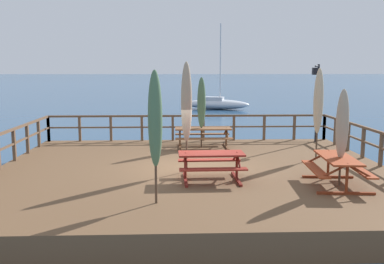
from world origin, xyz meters
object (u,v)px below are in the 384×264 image
picnic_table_front_right (203,133)px  picnic_table_back_right (337,165)px  patio_umbrella_tall_back_left (318,101)px  sailboat_distant (217,104)px  patio_umbrella_short_mid (201,103)px  lamp_post_hooked (316,91)px  patio_umbrella_tall_back_right (187,102)px  picnic_table_front_left (211,160)px  patio_umbrella_tall_front (155,120)px  patio_umbrella_short_back (342,125)px

picnic_table_front_right → picnic_table_back_right: (3.12, -5.47, -0.01)m
patio_umbrella_tall_back_left → sailboat_distant: size_ratio=0.40×
patio_umbrella_short_mid → lamp_post_hooked: size_ratio=0.85×
patio_umbrella_tall_back_left → patio_umbrella_tall_back_right: 4.72m
patio_umbrella_tall_back_right → picnic_table_front_left: bearing=-57.6°
picnic_table_front_left → picnic_table_front_right: same height
picnic_table_back_right → patio_umbrella_tall_back_right: (-3.86, 1.66, 1.49)m
sailboat_distant → lamp_post_hooked: bearing=-84.8°
picnic_table_back_right → patio_umbrella_tall_back_right: 4.46m
patio_umbrella_tall_front → patio_umbrella_tall_back_left: (5.19, 4.54, 0.03)m
picnic_table_back_right → patio_umbrella_tall_front: size_ratio=0.68×
patio_umbrella_tall_back_left → patio_umbrella_tall_back_right: patio_umbrella_tall_back_right is taller
sailboat_distant → patio_umbrella_tall_front: bearing=-98.2°
patio_umbrella_short_mid → sailboat_distant: (2.78, 22.42, -1.86)m
picnic_table_front_left → sailboat_distant: (2.81, 27.24, -0.69)m
patio_umbrella_tall_back_right → lamp_post_hooked: size_ratio=1.01×
picnic_table_back_right → lamp_post_hooked: lamp_post_hooked is taller
patio_umbrella_short_mid → patio_umbrella_short_back: (3.25, -5.50, -0.12)m
patio_umbrella_short_back → patio_umbrella_short_mid: bearing=120.6°
patio_umbrella_tall_back_left → lamp_post_hooked: bearing=72.6°
patio_umbrella_tall_back_right → sailboat_distant: bearing=82.5°
picnic_table_front_right → patio_umbrella_tall_back_left: (3.69, -2.19, 1.37)m
picnic_table_front_left → patio_umbrella_short_mid: (0.03, 4.82, 1.17)m
patio_umbrella_tall_front → patio_umbrella_tall_back_left: patio_umbrella_tall_back_left is taller
patio_umbrella_tall_front → patio_umbrella_short_back: patio_umbrella_tall_front is taller
picnic_table_back_right → lamp_post_hooked: 6.76m
picnic_table_front_right → patio_umbrella_short_back: bearing=-60.0°
patio_umbrella_short_back → sailboat_distant: 27.98m
patio_umbrella_short_mid → patio_umbrella_tall_back_left: (3.76, -2.18, 0.21)m
picnic_table_back_right → patio_umbrella_short_mid: size_ratio=0.75×
patio_umbrella_tall_front → patio_umbrella_short_back: bearing=14.6°
patio_umbrella_short_back → lamp_post_hooked: bearing=77.0°
patio_umbrella_short_mid → patio_umbrella_tall_back_right: (-0.67, -3.81, 0.32)m
patio_umbrella_tall_back_right → lamp_post_hooked: 7.18m
picnic_table_front_right → patio_umbrella_tall_back_right: size_ratio=0.67×
picnic_table_back_right → patio_umbrella_tall_back_right: bearing=156.7°
patio_umbrella_short_mid → sailboat_distant: bearing=82.9°
sailboat_distant → picnic_table_front_right: bearing=-96.9°
picnic_table_front_left → sailboat_distant: 27.40m
picnic_table_back_right → patio_umbrella_short_back: size_ratio=0.81×
patio_umbrella_short_mid → patio_umbrella_short_back: 6.39m
picnic_table_front_left → patio_umbrella_short_back: size_ratio=0.71×
picnic_table_front_right → patio_umbrella_tall_back_right: bearing=-101.0°
picnic_table_front_right → patio_umbrella_tall_back_left: bearing=-30.7°
lamp_post_hooked → sailboat_distant: sailboat_distant is taller
picnic_table_front_right → patio_umbrella_tall_back_left: size_ratio=0.71×
patio_umbrella_tall_front → patio_umbrella_tall_back_right: (0.77, 2.92, 0.14)m
picnic_table_front_left → patio_umbrella_short_back: (3.28, -0.68, 1.05)m
picnic_table_back_right → patio_umbrella_short_mid: patio_umbrella_short_mid is taller
patio_umbrella_short_mid → lamp_post_hooked: bearing=11.1°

